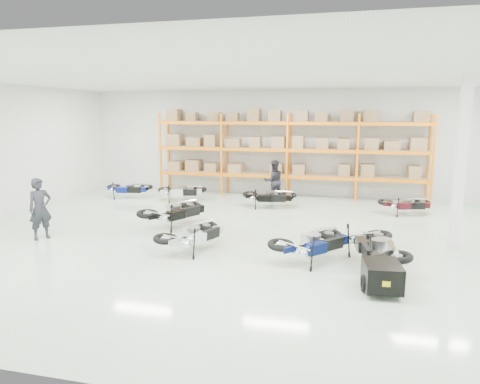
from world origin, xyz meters
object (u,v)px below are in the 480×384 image
(moto_black_far_left, at_px, (175,207))
(moto_back_c, at_px, (269,193))
(moto_silver_left, at_px, (193,230))
(person_left, at_px, (40,209))
(moto_back_a, at_px, (128,186))
(moto_back_b, at_px, (182,188))
(moto_back_d, at_px, (406,201))
(person_back, at_px, (274,181))
(moto_blue_centre, at_px, (313,238))
(moto_touring_right, at_px, (377,241))
(trailer, at_px, (382,276))

(moto_black_far_left, relative_size, moto_back_c, 1.14)
(moto_silver_left, relative_size, person_left, 1.05)
(moto_back_a, relative_size, moto_back_b, 0.99)
(moto_back_d, bearing_deg, person_back, 63.42)
(moto_black_far_left, height_order, person_left, person_left)
(moto_blue_centre, distance_m, person_left, 7.61)
(moto_silver_left, bearing_deg, moto_back_c, -76.58)
(moto_black_far_left, height_order, moto_back_b, moto_black_far_left)
(moto_black_far_left, bearing_deg, moto_back_d, -125.12)
(person_back, bearing_deg, moto_back_c, 64.72)
(moto_blue_centre, relative_size, moto_back_d, 1.21)
(moto_back_b, bearing_deg, moto_silver_left, -172.43)
(moto_back_a, relative_size, person_left, 0.97)
(moto_touring_right, bearing_deg, person_left, 170.69)
(moto_back_b, bearing_deg, moto_back_a, 72.11)
(trailer, height_order, person_back, person_back)
(moto_black_far_left, xyz_separation_m, person_back, (2.41, 4.52, 0.22))
(moto_touring_right, xyz_separation_m, trailer, (0.00, -1.60, -0.24))
(moto_black_far_left, distance_m, person_back, 5.13)
(moto_blue_centre, xyz_separation_m, moto_back_b, (-5.67, 6.00, -0.07))
(moto_touring_right, bearing_deg, moto_silver_left, 170.50)
(moto_silver_left, relative_size, moto_back_d, 1.15)
(moto_silver_left, bearing_deg, person_left, 23.94)
(moto_silver_left, xyz_separation_m, moto_back_b, (-2.61, 5.93, -0.04))
(moto_back_a, height_order, moto_back_b, moto_back_b)
(moto_touring_right, relative_size, moto_back_c, 1.11)
(moto_back_b, xyz_separation_m, person_back, (3.63, 0.74, 0.32))
(moto_black_far_left, relative_size, person_left, 1.15)
(moto_blue_centre, relative_size, moto_black_far_left, 0.95)
(moto_silver_left, distance_m, moto_black_far_left, 2.55)
(moto_silver_left, distance_m, person_back, 6.75)
(moto_back_a, height_order, moto_back_c, moto_back_c)
(moto_back_b, bearing_deg, person_left, 145.74)
(moto_back_a, height_order, person_left, person_left)
(moto_back_c, bearing_deg, moto_back_b, 76.40)
(moto_back_b, relative_size, person_left, 0.97)
(person_back, bearing_deg, trailer, 86.84)
(person_left, height_order, person_back, person_left)
(moto_black_far_left, bearing_deg, moto_back_a, -16.69)
(trailer, distance_m, person_left, 9.23)
(moto_back_c, xyz_separation_m, person_left, (-5.58, -5.56, 0.33))
(moto_touring_right, height_order, moto_back_a, moto_touring_right)
(person_left, bearing_deg, moto_blue_centre, -60.07)
(moto_silver_left, height_order, trailer, moto_silver_left)
(trailer, height_order, person_left, person_left)
(trailer, bearing_deg, moto_silver_left, 154.21)
(person_left, bearing_deg, moto_black_far_left, -25.45)
(moto_touring_right, distance_m, moto_back_b, 9.30)
(moto_back_c, bearing_deg, person_back, -7.11)
(moto_back_b, xyz_separation_m, person_left, (-1.94, -5.93, 0.35))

